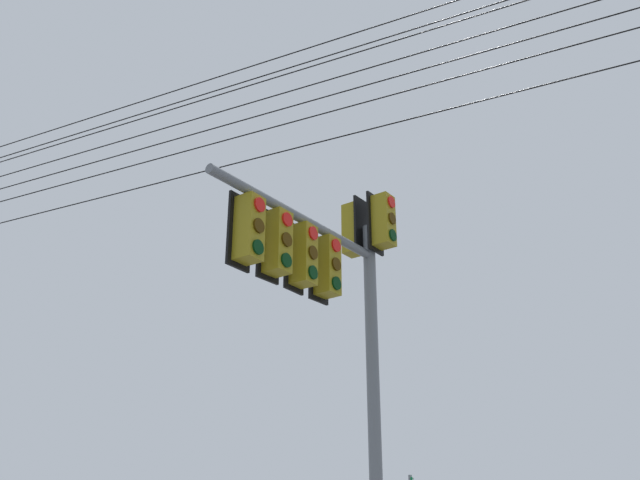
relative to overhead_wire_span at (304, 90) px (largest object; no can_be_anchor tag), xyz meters
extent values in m
cylinder|color=slate|center=(0.10, 1.25, -6.61)|extent=(0.20, 0.20, 6.91)
cylinder|color=slate|center=(1.90, 0.80, -3.67)|extent=(3.63, 1.04, 0.14)
cube|color=olive|center=(0.17, 1.54, -3.12)|extent=(0.36, 0.36, 0.90)
cube|color=black|center=(0.13, 1.37, -3.12)|extent=(0.44, 0.15, 1.04)
cylinder|color=red|center=(0.21, 1.70, -2.82)|extent=(0.20, 0.08, 0.20)
cylinder|color=#3C2703|center=(0.21, 1.70, -3.12)|extent=(0.20, 0.08, 0.20)
cylinder|color=black|center=(0.21, 1.70, -3.42)|extent=(0.20, 0.08, 0.20)
cube|color=olive|center=(0.02, 0.96, -3.12)|extent=(0.36, 0.36, 0.90)
cube|color=black|center=(0.06, 1.12, -3.12)|extent=(0.44, 0.15, 1.04)
cylinder|color=red|center=(-0.02, 0.80, -2.82)|extent=(0.20, 0.08, 0.20)
cylinder|color=#3C2703|center=(-0.02, 0.80, -3.12)|extent=(0.20, 0.08, 0.20)
cylinder|color=black|center=(-0.02, 0.80, -3.42)|extent=(0.20, 0.08, 0.20)
cube|color=olive|center=(1.24, 0.96, -4.22)|extent=(0.37, 0.37, 0.90)
cube|color=black|center=(1.20, 0.80, -4.22)|extent=(0.44, 0.15, 1.04)
cylinder|color=red|center=(1.29, 1.12, -3.92)|extent=(0.20, 0.08, 0.20)
cylinder|color=#3C2703|center=(1.29, 1.12, -4.22)|extent=(0.20, 0.08, 0.20)
cylinder|color=black|center=(1.29, 1.12, -4.52)|extent=(0.20, 0.08, 0.20)
cube|color=olive|center=(1.81, 0.82, -4.22)|extent=(0.35, 0.35, 0.90)
cube|color=black|center=(1.77, 0.65, -4.22)|extent=(0.44, 0.13, 1.04)
cylinder|color=red|center=(1.84, 0.98, -3.92)|extent=(0.20, 0.07, 0.20)
cylinder|color=#3C2703|center=(1.84, 0.98, -4.22)|extent=(0.20, 0.07, 0.20)
cylinder|color=black|center=(1.84, 0.98, -4.52)|extent=(0.20, 0.07, 0.20)
cube|color=olive|center=(2.37, 0.68, -4.22)|extent=(0.37, 0.37, 0.90)
cube|color=black|center=(2.33, 0.51, -4.22)|extent=(0.44, 0.15, 1.04)
cylinder|color=red|center=(2.41, 0.84, -3.92)|extent=(0.20, 0.08, 0.20)
cylinder|color=#3C2703|center=(2.41, 0.84, -4.22)|extent=(0.20, 0.08, 0.20)
cylinder|color=black|center=(2.41, 0.84, -4.52)|extent=(0.20, 0.08, 0.20)
cube|color=olive|center=(2.94, 0.53, -4.22)|extent=(0.36, 0.36, 0.90)
cube|color=black|center=(2.90, 0.37, -4.22)|extent=(0.44, 0.13, 1.04)
cylinder|color=red|center=(2.97, 0.70, -3.92)|extent=(0.20, 0.07, 0.20)
cylinder|color=#3C2703|center=(2.97, 0.70, -4.22)|extent=(0.20, 0.07, 0.20)
cylinder|color=black|center=(2.97, 0.70, -4.52)|extent=(0.20, 0.07, 0.20)
cylinder|color=black|center=(0.00, 0.00, -1.25)|extent=(2.14, 27.46, 0.28)
cylinder|color=black|center=(0.00, 0.00, -0.65)|extent=(2.14, 27.46, 0.28)
cylinder|color=black|center=(0.00, 0.00, -0.29)|extent=(2.14, 27.46, 0.28)
cylinder|color=black|center=(0.00, 0.00, 0.07)|extent=(2.14, 27.46, 0.28)
cylinder|color=black|center=(0.00, 0.00, 0.50)|extent=(2.14, 27.46, 0.28)
cylinder|color=black|center=(0.00, 0.00, 0.64)|extent=(2.14, 27.46, 0.28)
cylinder|color=black|center=(0.00, 0.00, 0.97)|extent=(2.14, 27.46, 0.28)
camera|label=1|loc=(10.24, 4.55, -7.88)|focal=38.90mm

